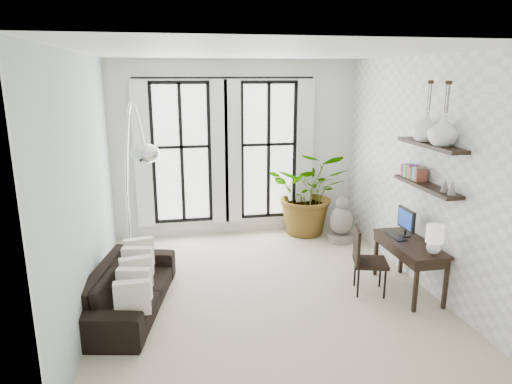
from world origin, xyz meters
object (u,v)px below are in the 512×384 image
object	(u,v)px
arc_lamp	(133,144)
buddha	(341,223)
sofa	(129,287)
desk_chair	(365,256)
desk	(412,246)
plant	(309,192)

from	to	relation	value
arc_lamp	buddha	size ratio (longest dim) A/B	3.11
sofa	desk_chair	world-z (taller)	desk_chair
desk	desk_chair	distance (m)	0.65
desk	arc_lamp	world-z (taller)	arc_lamp
desk_chair	buddha	distance (m)	1.99
desk_chair	buddha	xyz separation A→B (m)	(0.43, 1.94, -0.18)
arc_lamp	buddha	bearing A→B (deg)	16.24
plant	buddha	bearing A→B (deg)	-50.57
sofa	desk	world-z (taller)	desk
desk	buddha	world-z (taller)	desk
desk	arc_lamp	xyz separation A→B (m)	(-3.65, 1.07, 1.33)
plant	desk	xyz separation A→B (m)	(0.63, -2.63, -0.11)
sofa	desk	size ratio (longest dim) A/B	1.67
buddha	arc_lamp	bearing A→B (deg)	-163.76
sofa	desk_chair	size ratio (longest dim) A/B	2.20
sofa	plant	bearing A→B (deg)	-41.11
arc_lamp	sofa	bearing A→B (deg)	-97.17
sofa	desk	bearing A→B (deg)	-82.33
buddha	desk_chair	bearing A→B (deg)	-102.38
plant	desk_chair	bearing A→B (deg)	-89.46
buddha	plant	bearing A→B (deg)	129.43
sofa	arc_lamp	world-z (taller)	arc_lamp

